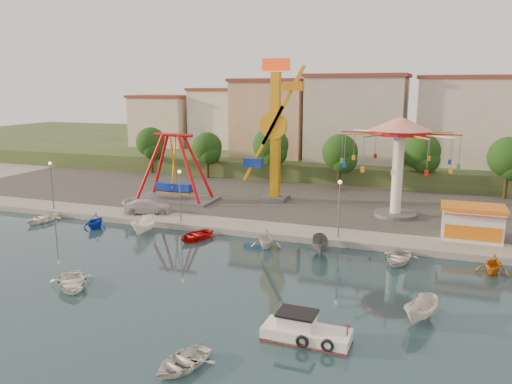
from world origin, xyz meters
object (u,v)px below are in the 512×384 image
at_px(wave_swinger, 399,144).
at_px(rowboat_a, 72,282).
at_px(kamikaze_tower, 277,134).
at_px(cabin_motorboat, 304,333).
at_px(pirate_ship_ride, 174,169).
at_px(van, 148,206).
at_px(skiff, 421,310).

xyz_separation_m(wave_swinger, rowboat_a, (-20.02, -26.00, -7.77)).
bearing_deg(kamikaze_tower, cabin_motorboat, -69.57).
bearing_deg(cabin_motorboat, kamikaze_tower, 111.59).
height_order(pirate_ship_ride, kamikaze_tower, kamikaze_tower).
bearing_deg(kamikaze_tower, rowboat_a, -101.95).
height_order(cabin_motorboat, van, van).
distance_m(rowboat_a, van, 19.01).
height_order(wave_swinger, cabin_motorboat, wave_swinger).
relative_size(pirate_ship_ride, cabin_motorboat, 2.02).
xyz_separation_m(skiff, van, (-28.61, 15.27, 0.64)).
relative_size(pirate_ship_ride, rowboat_a, 2.43).
relative_size(rowboat_a, van, 0.81).
relative_size(kamikaze_tower, van, 3.23).
distance_m(pirate_ship_ride, kamikaze_tower, 12.85).
bearing_deg(rowboat_a, skiff, -34.96).
relative_size(wave_swinger, skiff, 3.17).
relative_size(pirate_ship_ride, wave_swinger, 0.86).
relative_size(cabin_motorboat, rowboat_a, 1.20).
distance_m(kamikaze_tower, wave_swinger, 14.21).
bearing_deg(pirate_ship_ride, cabin_motorboat, -49.24).
height_order(wave_swinger, skiff, wave_swinger).
bearing_deg(wave_swinger, van, -162.94).
distance_m(kamikaze_tower, rowboat_a, 30.41).
bearing_deg(cabin_motorboat, skiff, 38.64).
bearing_deg(van, skiff, -143.09).
bearing_deg(skiff, wave_swinger, 118.70).
distance_m(kamikaze_tower, van, 16.93).
distance_m(skiff, van, 32.44).
height_order(cabin_motorboat, skiff, cabin_motorboat).
height_order(kamikaze_tower, skiff, kamikaze_tower).
bearing_deg(wave_swinger, cabin_motorboat, -95.47).
bearing_deg(rowboat_a, van, 63.57).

